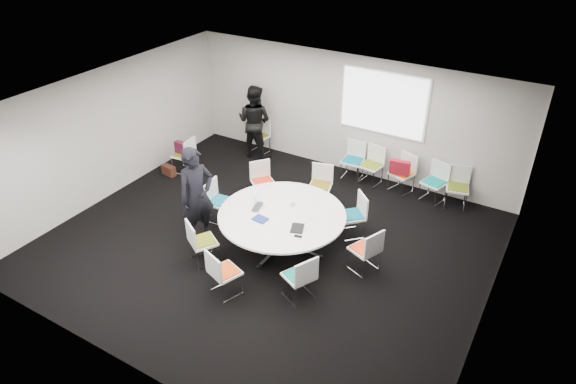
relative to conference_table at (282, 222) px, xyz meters
The scene contains 31 objects.
room_shell 0.86m from the conference_table, 161.52° to the right, with size 8.08×7.08×2.88m.
conference_table is the anchor object (origin of this frame).
projection_screen 3.68m from the conference_table, 81.18° to the left, with size 1.90×0.03×1.35m, color white.
chair_ring_a 1.65m from the conference_table, ahead, with size 0.59×0.60×0.88m.
chair_ring_b 1.44m from the conference_table, 45.79° to the left, with size 0.64×0.64×0.88m.
chair_ring_c 1.72m from the conference_table, 92.55° to the left, with size 0.56×0.55×0.88m.
chair_ring_d 1.73m from the conference_table, 135.00° to the left, with size 0.64×0.64×0.88m.
chair_ring_e 1.56m from the conference_table, behind, with size 0.49×0.50×0.88m.
chair_ring_f 1.53m from the conference_table, 130.87° to the right, with size 0.63×0.62×0.88m.
chair_ring_g 1.65m from the conference_table, 95.05° to the right, with size 0.58×0.58×0.88m.
chair_ring_h 1.48m from the conference_table, 47.60° to the right, with size 0.60×0.61×0.88m.
chair_back_a 3.12m from the conference_table, 89.25° to the left, with size 0.49×0.47×0.88m.
chair_back_b 3.16m from the conference_table, 80.86° to the left, with size 0.53×0.52×0.88m.
chair_back_c 3.35m from the conference_table, 68.27° to the left, with size 0.59×0.58×0.88m.
chair_back_d 3.66m from the conference_table, 57.33° to the left, with size 0.56×0.56×0.88m.
chair_back_e 3.97m from the conference_table, 51.65° to the left, with size 0.55×0.54×0.88m.
chair_spare_left 3.79m from the conference_table, 159.11° to the left, with size 0.50×0.51×0.88m.
chair_person_back 4.04m from the conference_table, 129.59° to the left, with size 0.51×0.50×0.88m.
person_main 1.65m from the conference_table, 157.50° to the right, with size 0.71×0.47×1.95m, color black.
person_back 3.92m from the conference_table, 131.16° to the left, with size 0.89×0.70×1.84m, color black.
laptop 0.50m from the conference_table, behind, with size 0.34×0.22×0.03m, color #333338.
laptop_lid 0.70m from the conference_table, 169.35° to the left, with size 0.30×0.02×0.22m, color silver.
notebook_black 0.58m from the conference_table, 29.35° to the right, with size 0.22×0.30×0.02m, color black.
tablet_folio 0.47m from the conference_table, 123.41° to the right, with size 0.26×0.20×0.03m, color navy.
papers_right 0.62m from the conference_table, 25.24° to the left, with size 0.30×0.21×0.00m, color silver.
papers_front 0.66m from the conference_table, 12.37° to the right, with size 0.30×0.21×0.00m, color silver.
cup 0.41m from the conference_table, 85.58° to the left, with size 0.08×0.08×0.09m, color white.
phone 0.79m from the conference_table, 37.73° to the right, with size 0.14×0.07×0.01m, color black.
maroon_bag 3.79m from the conference_table, 159.22° to the left, with size 0.40×0.14×0.28m, color #4C1429.
brown_bag 3.92m from the conference_table, 164.91° to the left, with size 0.36×0.16×0.24m, color #331910.
red_jacket 3.14m from the conference_table, 66.84° to the left, with size 0.44×0.10×0.35m, color maroon.
Camera 1 is at (4.38, -6.68, 5.96)m, focal length 32.00 mm.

